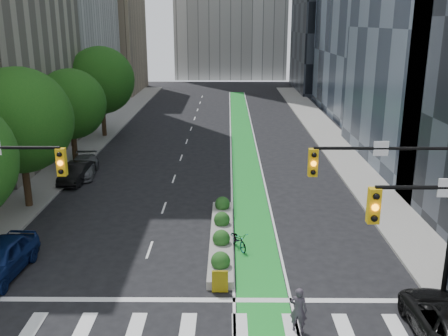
{
  "coord_description": "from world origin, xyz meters",
  "views": [
    {
      "loc": [
        1.53,
        -17.38,
        11.32
      ],
      "look_at": [
        1.3,
        10.75,
        3.0
      ],
      "focal_mm": 40.0,
      "sensor_mm": 36.0,
      "label": 1
    }
  ],
  "objects_px": {
    "median_planter": "(222,235)",
    "parked_car_left_mid": "(77,173)",
    "bicycle": "(238,240)",
    "parked_car_left_far": "(83,166)",
    "cyclist": "(298,310)",
    "parked_car_right": "(448,322)",
    "parked_car_left_near": "(0,259)"
  },
  "relations": [
    {
      "from": "parked_car_left_mid",
      "to": "parked_car_left_far",
      "type": "relative_size",
      "value": 0.89
    },
    {
      "from": "parked_car_left_near",
      "to": "parked_car_right",
      "type": "height_order",
      "value": "parked_car_left_near"
    },
    {
      "from": "bicycle",
      "to": "parked_car_left_far",
      "type": "xyz_separation_m",
      "value": [
        -11.57,
        12.67,
        0.22
      ]
    },
    {
      "from": "bicycle",
      "to": "parked_car_left_far",
      "type": "bearing_deg",
      "value": 108.15
    },
    {
      "from": "median_planter",
      "to": "parked_car_left_mid",
      "type": "bearing_deg",
      "value": 136.32
    },
    {
      "from": "parked_car_left_near",
      "to": "parked_car_right",
      "type": "distance_m",
      "value": 19.12
    },
    {
      "from": "median_planter",
      "to": "cyclist",
      "type": "distance_m",
      "value": 8.54
    },
    {
      "from": "median_planter",
      "to": "parked_car_left_far",
      "type": "height_order",
      "value": "parked_car_left_far"
    },
    {
      "from": "parked_car_left_mid",
      "to": "parked_car_right",
      "type": "relative_size",
      "value": 0.79
    },
    {
      "from": "parked_car_left_far",
      "to": "parked_car_right",
      "type": "bearing_deg",
      "value": -53.48
    },
    {
      "from": "bicycle",
      "to": "parked_car_right",
      "type": "bearing_deg",
      "value": -69.83
    },
    {
      "from": "median_planter",
      "to": "parked_car_left_mid",
      "type": "relative_size",
      "value": 2.42
    },
    {
      "from": "cyclist",
      "to": "parked_car_left_far",
      "type": "relative_size",
      "value": 0.38
    },
    {
      "from": "cyclist",
      "to": "parked_car_left_far",
      "type": "height_order",
      "value": "cyclist"
    },
    {
      "from": "parked_car_left_mid",
      "to": "cyclist",
      "type": "bearing_deg",
      "value": -48.73
    },
    {
      "from": "median_planter",
      "to": "parked_car_right",
      "type": "xyz_separation_m",
      "value": [
        8.4,
        -8.5,
        0.38
      ]
    },
    {
      "from": "parked_car_left_mid",
      "to": "median_planter",
      "type": "bearing_deg",
      "value": -39.37
    },
    {
      "from": "cyclist",
      "to": "parked_car_left_near",
      "type": "xyz_separation_m",
      "value": [
        -13.12,
        4.22,
        -0.06
      ]
    },
    {
      "from": "cyclist",
      "to": "parked_car_right",
      "type": "xyz_separation_m",
      "value": [
        5.41,
        -0.52,
        -0.16
      ]
    },
    {
      "from": "bicycle",
      "to": "parked_car_left_near",
      "type": "distance_m",
      "value": 11.39
    },
    {
      "from": "bicycle",
      "to": "parked_car_left_mid",
      "type": "height_order",
      "value": "parked_car_left_mid"
    },
    {
      "from": "median_planter",
      "to": "parked_car_left_far",
      "type": "bearing_deg",
      "value": 132.08
    },
    {
      "from": "parked_car_left_near",
      "to": "parked_car_left_mid",
      "type": "distance_m",
      "value": 13.99
    },
    {
      "from": "parked_car_right",
      "to": "parked_car_left_far",
      "type": "bearing_deg",
      "value": -45.11
    },
    {
      "from": "parked_car_left_far",
      "to": "parked_car_right",
      "type": "relative_size",
      "value": 0.88
    },
    {
      "from": "parked_car_left_far",
      "to": "parked_car_right",
      "type": "distance_m",
      "value": 27.91
    },
    {
      "from": "bicycle",
      "to": "parked_car_left_near",
      "type": "bearing_deg",
      "value": 170.74
    },
    {
      "from": "median_planter",
      "to": "bicycle",
      "type": "xyz_separation_m",
      "value": [
        0.87,
        -0.82,
        0.1
      ]
    },
    {
      "from": "cyclist",
      "to": "parked_car_left_near",
      "type": "bearing_deg",
      "value": 2.13
    },
    {
      "from": "bicycle",
      "to": "parked_car_left_near",
      "type": "xyz_separation_m",
      "value": [
        -10.99,
        -2.95,
        0.38
      ]
    },
    {
      "from": "parked_car_left_mid",
      "to": "bicycle",
      "type": "bearing_deg",
      "value": -39.33
    },
    {
      "from": "parked_car_left_near",
      "to": "parked_car_left_mid",
      "type": "relative_size",
      "value": 1.17
    }
  ]
}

